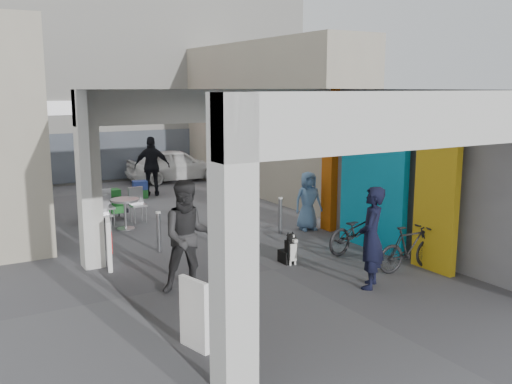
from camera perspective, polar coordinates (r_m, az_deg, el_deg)
ground at (r=11.33m, az=1.69°, el=-7.77°), size 90.00×90.00×0.00m
arcade_canopy at (r=10.47m, az=6.66°, el=3.57°), size 6.40×6.45×6.40m
far_building at (r=23.81m, az=-16.75°, el=11.12°), size 18.00×4.08×8.00m
plaza_bldg_right at (r=19.54m, az=1.27°, el=7.41°), size 2.00×9.00×5.00m
bollard_left at (r=12.58m, az=-9.71°, el=-3.98°), size 0.09×0.09×0.88m
bollard_center at (r=13.26m, az=-4.54°, el=-3.23°), size 0.09×0.09×0.83m
bollard_right at (r=13.98m, az=2.44°, el=-2.38°), size 0.09×0.09×0.87m
advert_board_near at (r=7.97m, az=-6.18°, el=-12.02°), size 0.21×0.55×1.00m
advert_board_far at (r=11.62m, az=-14.48°, el=-5.04°), size 0.21×0.55×1.00m
cafe_set at (r=15.01m, az=-13.71°, el=-2.20°), size 1.53×1.24×0.93m
produce_stand at (r=15.87m, az=-15.04°, el=-1.63°), size 1.21×0.66×0.80m
crate_stack at (r=18.77m, az=-11.52°, el=0.25°), size 0.50×0.41×0.56m
border_collie at (r=11.65m, az=3.35°, el=-5.88°), size 0.25×0.49×0.68m
man_with_dog at (r=10.33m, az=11.46°, el=-4.50°), size 0.79×0.77×1.84m
man_back_turned at (r=9.97m, az=-6.75°, el=-4.45°), size 1.12×0.97×1.98m
man_elderly at (r=14.32m, az=5.23°, el=-0.88°), size 0.79×0.58×1.47m
man_crates at (r=19.00m, az=-10.35°, el=2.54°), size 1.24×0.87×1.95m
bicycle_front at (r=12.64m, az=10.20°, el=-3.77°), size 1.87×0.87×0.94m
bicycle_rear at (r=11.55m, az=15.12°, el=-5.43°), size 1.53×0.50×0.90m
white_van at (r=21.91m, az=-8.06°, el=2.72°), size 3.71×1.61×1.24m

